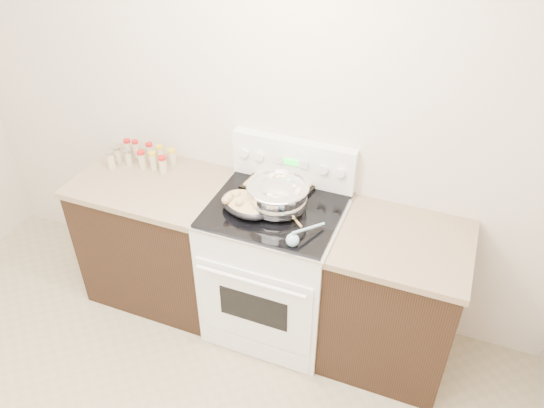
% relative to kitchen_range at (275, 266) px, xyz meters
% --- Properties ---
extents(counter_left, '(0.93, 0.67, 0.92)m').
position_rel_kitchen_range_xyz_m(counter_left, '(-0.83, 0.01, -0.03)').
color(counter_left, black).
rests_on(counter_left, ground).
extents(counter_right, '(0.73, 0.67, 0.92)m').
position_rel_kitchen_range_xyz_m(counter_right, '(0.73, 0.01, -0.03)').
color(counter_right, black).
rests_on(counter_right, ground).
extents(kitchen_range, '(0.78, 0.73, 1.22)m').
position_rel_kitchen_range_xyz_m(kitchen_range, '(0.00, 0.00, 0.00)').
color(kitchen_range, white).
rests_on(kitchen_range, ground).
extents(mixing_bowl, '(0.45, 0.45, 0.20)m').
position_rel_kitchen_range_xyz_m(mixing_bowl, '(0.02, -0.01, 0.53)').
color(mixing_bowl, silver).
rests_on(mixing_bowl, kitchen_range).
extents(roasting_pan, '(0.39, 0.33, 0.11)m').
position_rel_kitchen_range_xyz_m(roasting_pan, '(-0.14, -0.09, 0.50)').
color(roasting_pan, black).
rests_on(roasting_pan, kitchen_range).
extents(baking_sheet, '(0.43, 0.33, 0.06)m').
position_rel_kitchen_range_xyz_m(baking_sheet, '(-0.05, 0.20, 0.47)').
color(baking_sheet, black).
rests_on(baking_sheet, kitchen_range).
extents(wooden_spoon, '(0.22, 0.20, 0.04)m').
position_rel_kitchen_range_xyz_m(wooden_spoon, '(0.05, -0.08, 0.46)').
color(wooden_spoon, tan).
rests_on(wooden_spoon, kitchen_range).
extents(blue_ladle, '(0.15, 0.23, 0.09)m').
position_rel_kitchen_range_xyz_m(blue_ladle, '(0.21, -0.26, 0.48)').
color(blue_ladle, '#86AFC8').
rests_on(blue_ladle, kitchen_range).
extents(spice_jars, '(0.40, 0.23, 0.13)m').
position_rel_kitchen_range_xyz_m(spice_jars, '(-0.97, 0.15, 0.49)').
color(spice_jars, '#BFB28C').
rests_on(spice_jars, counter_left).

